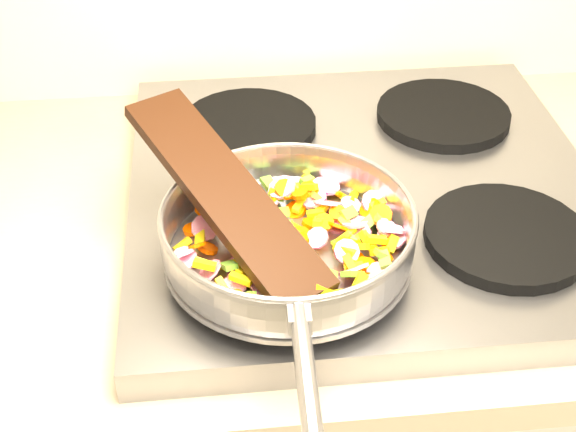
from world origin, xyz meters
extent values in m
cube|color=#939399|center=(-0.70, 1.67, 0.92)|extent=(0.60, 0.60, 0.04)
cylinder|color=black|center=(-0.84, 1.52, 0.95)|extent=(0.19, 0.19, 0.02)
cylinder|color=black|center=(-0.56, 1.52, 0.95)|extent=(0.19, 0.19, 0.02)
cylinder|color=black|center=(-0.84, 1.81, 0.95)|extent=(0.19, 0.19, 0.02)
cylinder|color=black|center=(-0.56, 1.81, 0.95)|extent=(0.19, 0.19, 0.02)
cylinder|color=#9E9EA5|center=(-0.82, 1.51, 0.96)|extent=(0.27, 0.27, 0.01)
torus|color=#9E9EA5|center=(-0.82, 1.51, 0.99)|extent=(0.32, 0.32, 0.05)
torus|color=#9E9EA5|center=(-0.82, 1.51, 1.01)|extent=(0.28, 0.28, 0.01)
cylinder|color=#9E9EA5|center=(-0.82, 1.28, 1.01)|extent=(0.02, 0.19, 0.02)
cube|color=#9E9EA5|center=(-0.82, 1.36, 1.00)|extent=(0.02, 0.03, 0.02)
cylinder|color=#FB5400|center=(-0.88, 1.43, 0.97)|extent=(0.03, 0.03, 0.01)
cylinder|color=#D51460|center=(-0.93, 1.50, 0.97)|extent=(0.04, 0.04, 0.02)
cylinder|color=#FB5400|center=(-0.78, 1.59, 0.98)|extent=(0.03, 0.03, 0.02)
cylinder|color=#D51460|center=(-0.79, 1.46, 0.98)|extent=(0.04, 0.04, 0.03)
cylinder|color=#FB5400|center=(-0.74, 1.53, 0.97)|extent=(0.03, 0.03, 0.01)
cube|color=yellow|center=(-0.78, 1.43, 0.97)|extent=(0.02, 0.03, 0.01)
cube|color=yellow|center=(-0.90, 1.56, 0.98)|extent=(0.02, 0.02, 0.02)
cube|color=yellow|center=(-0.76, 1.46, 0.98)|extent=(0.02, 0.03, 0.02)
cylinder|color=#FB5400|center=(-0.85, 1.51, 0.98)|extent=(0.03, 0.03, 0.02)
cylinder|color=#FB5400|center=(-0.86, 1.59, 0.99)|extent=(0.03, 0.04, 0.02)
cube|color=yellow|center=(-0.74, 1.60, 0.97)|extent=(0.02, 0.02, 0.01)
cylinder|color=#FB5400|center=(-0.81, 1.43, 0.98)|extent=(0.04, 0.03, 0.02)
cube|color=yellow|center=(-0.87, 1.47, 0.98)|extent=(0.02, 0.02, 0.01)
cylinder|color=#FB5400|center=(-0.82, 1.42, 0.97)|extent=(0.04, 0.04, 0.02)
cylinder|color=#D51460|center=(-0.74, 1.42, 0.97)|extent=(0.04, 0.03, 0.02)
cube|color=yellow|center=(-0.73, 1.59, 0.97)|extent=(0.02, 0.03, 0.01)
cylinder|color=#FB5400|center=(-0.82, 1.44, 0.97)|extent=(0.03, 0.04, 0.02)
cube|color=#609E29|center=(-0.82, 1.42, 0.98)|extent=(0.03, 0.03, 0.02)
cube|color=#609E29|center=(-0.87, 1.59, 0.98)|extent=(0.02, 0.03, 0.02)
cylinder|color=#D51460|center=(-0.86, 1.41, 0.97)|extent=(0.03, 0.03, 0.02)
cube|color=yellow|center=(-0.80, 1.58, 0.97)|extent=(0.02, 0.02, 0.01)
cube|color=yellow|center=(-0.84, 1.42, 0.97)|extent=(0.02, 0.03, 0.01)
cube|color=#609E29|center=(-0.83, 1.47, 0.99)|extent=(0.02, 0.01, 0.01)
cylinder|color=#FB5400|center=(-0.71, 1.53, 0.98)|extent=(0.04, 0.03, 0.03)
cube|color=#609E29|center=(-0.87, 1.60, 0.98)|extent=(0.02, 0.02, 0.02)
cylinder|color=#FB5400|center=(-0.70, 1.50, 0.97)|extent=(0.02, 0.03, 0.02)
cube|color=#609E29|center=(-0.72, 1.47, 0.98)|extent=(0.02, 0.02, 0.02)
cube|color=yellow|center=(-0.85, 1.40, 0.97)|extent=(0.02, 0.02, 0.02)
cylinder|color=#FB5400|center=(-0.79, 1.58, 0.99)|extent=(0.03, 0.03, 0.01)
cylinder|color=#D51460|center=(-0.78, 1.58, 0.98)|extent=(0.04, 0.04, 0.02)
cube|color=#609E29|center=(-0.88, 1.47, 0.98)|extent=(0.02, 0.03, 0.02)
cube|color=yellow|center=(-0.93, 1.52, 0.97)|extent=(0.02, 0.02, 0.02)
cylinder|color=#FB5400|center=(-0.81, 1.59, 0.99)|extent=(0.04, 0.03, 0.02)
cube|color=yellow|center=(-0.80, 1.61, 0.97)|extent=(0.01, 0.02, 0.02)
cylinder|color=#D51460|center=(-0.75, 1.54, 0.96)|extent=(0.04, 0.04, 0.01)
cube|color=yellow|center=(-0.78, 1.42, 0.97)|extent=(0.03, 0.02, 0.02)
cylinder|color=#FB5400|center=(-0.84, 1.51, 0.98)|extent=(0.03, 0.03, 0.02)
cylinder|color=#FB5400|center=(-0.75, 1.60, 0.97)|extent=(0.03, 0.03, 0.02)
cylinder|color=#D51460|center=(-0.76, 1.61, 0.98)|extent=(0.04, 0.04, 0.01)
cylinder|color=#D51460|center=(-0.70, 1.51, 0.97)|extent=(0.04, 0.04, 0.02)
cube|color=yellow|center=(-0.83, 1.39, 0.98)|extent=(0.03, 0.02, 0.01)
cylinder|color=#D51460|center=(-0.81, 1.47, 0.97)|extent=(0.03, 0.03, 0.01)
cube|color=yellow|center=(-0.87, 1.46, 0.98)|extent=(0.02, 0.03, 0.01)
cylinder|color=#FB5400|center=(-0.74, 1.46, 0.97)|extent=(0.04, 0.04, 0.01)
cube|color=yellow|center=(-0.73, 1.50, 0.97)|extent=(0.02, 0.03, 0.01)
cube|color=yellow|center=(-0.78, 1.56, 0.97)|extent=(0.02, 0.01, 0.01)
cube|color=yellow|center=(-0.76, 1.48, 0.98)|extent=(0.03, 0.02, 0.01)
cylinder|color=#D51460|center=(-0.89, 1.44, 0.97)|extent=(0.03, 0.03, 0.02)
cube|color=#609E29|center=(-0.78, 1.58, 0.97)|extent=(0.02, 0.03, 0.02)
cube|color=yellow|center=(-0.81, 1.54, 0.97)|extent=(0.03, 0.02, 0.02)
cube|color=#609E29|center=(-0.72, 1.53, 0.98)|extent=(0.02, 0.02, 0.02)
cylinder|color=#D51460|center=(-0.74, 1.47, 0.96)|extent=(0.03, 0.03, 0.02)
cylinder|color=#D51460|center=(-0.83, 1.55, 0.97)|extent=(0.04, 0.04, 0.02)
cylinder|color=#D51460|center=(-0.90, 1.47, 0.97)|extent=(0.04, 0.05, 0.03)
cylinder|color=#FB5400|center=(-0.82, 1.44, 0.97)|extent=(0.02, 0.02, 0.02)
cylinder|color=#D51460|center=(-0.87, 1.58, 0.96)|extent=(0.05, 0.05, 0.01)
cube|color=#609E29|center=(-0.86, 1.47, 0.99)|extent=(0.02, 0.02, 0.01)
cube|color=#609E29|center=(-0.76, 1.51, 0.97)|extent=(0.03, 0.02, 0.02)
cube|color=#609E29|center=(-0.74, 1.51, 0.97)|extent=(0.02, 0.02, 0.02)
cylinder|color=#FB5400|center=(-0.77, 1.53, 0.98)|extent=(0.03, 0.03, 0.01)
cylinder|color=#FB5400|center=(-0.75, 1.48, 0.97)|extent=(0.03, 0.03, 0.01)
cube|color=yellow|center=(-0.84, 1.47, 0.98)|extent=(0.03, 0.02, 0.01)
cylinder|color=#D51460|center=(-0.74, 1.52, 0.97)|extent=(0.03, 0.04, 0.03)
cylinder|color=#D51460|center=(-0.76, 1.57, 0.98)|extent=(0.04, 0.03, 0.03)
cube|color=#609E29|center=(-0.78, 1.44, 0.98)|extent=(0.02, 0.02, 0.01)
cube|color=#609E29|center=(-0.76, 1.44, 0.98)|extent=(0.03, 0.02, 0.02)
cylinder|color=#FB5400|center=(-0.82, 1.46, 0.97)|extent=(0.03, 0.03, 0.02)
cube|color=yellow|center=(-0.76, 1.60, 0.97)|extent=(0.02, 0.02, 0.01)
cube|color=#609E29|center=(-0.87, 1.54, 0.99)|extent=(0.02, 0.01, 0.01)
cylinder|color=#D51460|center=(-0.89, 1.60, 0.97)|extent=(0.03, 0.03, 0.01)
cylinder|color=#D51460|center=(-0.87, 1.49, 0.96)|extent=(0.05, 0.05, 0.02)
cylinder|color=#FB5400|center=(-0.76, 1.49, 0.98)|extent=(0.03, 0.03, 0.02)
cube|color=yellow|center=(-0.82, 1.59, 0.98)|extent=(0.02, 0.02, 0.01)
cube|color=#609E29|center=(-0.82, 1.46, 0.98)|extent=(0.02, 0.02, 0.01)
cylinder|color=#D51460|center=(-0.93, 1.50, 0.98)|extent=(0.03, 0.03, 0.02)
cylinder|color=#FB5400|center=(-0.82, 1.52, 0.98)|extent=(0.04, 0.04, 0.02)
cube|color=yellow|center=(-0.70, 1.49, 0.97)|extent=(0.02, 0.02, 0.02)
cylinder|color=#D51460|center=(-0.71, 1.51, 0.98)|extent=(0.03, 0.03, 0.02)
cube|color=#609E29|center=(-0.76, 1.41, 0.98)|extent=(0.02, 0.02, 0.01)
cube|color=yellow|center=(-0.78, 1.60, 0.98)|extent=(0.02, 0.02, 0.02)
cube|color=#609E29|center=(-0.83, 1.61, 0.98)|extent=(0.02, 0.02, 0.01)
cube|color=#609E29|center=(-0.77, 1.57, 0.97)|extent=(0.01, 0.02, 0.01)
cube|color=#609E29|center=(-0.78, 1.62, 0.98)|extent=(0.02, 0.02, 0.01)
cylinder|color=#FB5400|center=(-0.91, 1.51, 0.98)|extent=(0.03, 0.02, 0.02)
cube|color=yellow|center=(-0.78, 1.53, 0.98)|extent=(0.02, 0.02, 0.01)
cube|color=#609E29|center=(-0.82, 1.53, 0.98)|extent=(0.02, 0.02, 0.01)
cylinder|color=#D51460|center=(-0.81, 1.60, 0.99)|extent=(0.05, 0.05, 0.02)
cylinder|color=#D51460|center=(-0.88, 1.45, 0.97)|extent=(0.04, 0.04, 0.01)
cube|color=yellow|center=(-0.78, 1.44, 0.98)|extent=(0.02, 0.03, 0.01)
cylinder|color=#FB5400|center=(-0.72, 1.47, 0.98)|extent=(0.02, 0.03, 0.02)
cylinder|color=#FB5400|center=(-0.79, 1.45, 0.98)|extent=(0.04, 0.04, 0.01)
cylinder|color=#FB5400|center=(-0.86, 1.51, 0.98)|extent=(0.04, 0.04, 0.01)
cube|color=#609E29|center=(-0.82, 1.44, 0.98)|extent=(0.01, 0.02, 0.01)
cylinder|color=#D51460|center=(-0.73, 1.45, 0.97)|extent=(0.04, 0.03, 0.02)
cube|color=#609E29|center=(-0.71, 1.53, 0.98)|extent=(0.02, 0.02, 0.02)
cube|color=yellow|center=(-0.83, 1.57, 0.97)|extent=(0.01, 0.02, 0.01)
cylinder|color=#D51460|center=(-0.83, 1.58, 0.98)|extent=(0.03, 0.03, 0.01)
cube|color=yellow|center=(-0.89, 1.44, 0.98)|extent=(0.02, 0.02, 0.02)
cube|color=yellow|center=(-0.87, 1.44, 0.98)|extent=(0.03, 0.02, 0.01)
cube|color=#609E29|center=(-0.71, 1.54, 0.97)|extent=(0.02, 0.02, 0.01)
cylinder|color=#FB5400|center=(-0.72, 1.55, 0.98)|extent=(0.03, 0.03, 0.02)
cube|color=yellow|center=(-0.81, 1.42, 0.97)|extent=(0.02, 0.02, 0.02)
cube|color=yellow|center=(-0.77, 1.56, 0.97)|extent=(0.02, 0.02, 0.02)
cube|color=#609E29|center=(-0.87, 1.42, 0.99)|extent=(0.02, 0.02, 0.02)
cube|color=#609E29|center=(-0.88, 1.59, 0.98)|extent=(0.02, 0.02, 0.01)
cube|color=yellow|center=(-0.91, 1.53, 0.97)|extent=(0.01, 0.02, 0.01)
cylinder|color=#FB5400|center=(-0.89, 1.60, 0.98)|extent=(0.03, 0.03, 0.02)
cube|color=#609E29|center=(-0.83, 1.51, 0.98)|extent=(0.02, 0.02, 0.01)
cube|color=yellow|center=(-0.74, 1.43, 0.97)|extent=(0.01, 0.02, 0.01)
cube|color=#609E29|center=(-0.82, 1.39, 0.99)|extent=(0.02, 0.02, 0.02)
cube|color=#609E29|center=(-0.74, 1.54, 0.98)|extent=(0.02, 0.02, 0.01)
cylinder|color=#FB5400|center=(-0.80, 1.53, 0.97)|extent=(0.03, 0.03, 0.01)
cube|color=yellow|center=(-0.78, 1.62, 0.97)|extent=(0.02, 0.03, 0.01)
cylinder|color=#D51460|center=(-0.91, 1.54, 0.97)|extent=(0.04, 0.04, 0.03)
cube|color=#609E29|center=(-0.88, 1.44, 0.97)|extent=(0.02, 0.02, 0.02)
cube|color=yellow|center=(-0.91, 1.47, 0.99)|extent=(0.03, 0.02, 0.01)
cube|color=yellow|center=(-0.75, 1.46, 0.97)|extent=(0.02, 0.01, 0.01)
cylinder|color=#FB5400|center=(-0.75, 1.47, 0.97)|extent=(0.04, 0.04, 0.02)
cube|color=yellow|center=(-0.76, 1.51, 0.97)|extent=(0.03, 0.02, 0.02)
cylinder|color=#FB5400|center=(-0.88, 1.53, 0.99)|extent=(0.02, 0.02, 0.02)
cube|color=yellow|center=(-0.72, 1.48, 0.97)|extent=(0.02, 0.02, 0.02)
cube|color=yellow|center=(-0.77, 1.42, 0.97)|extent=(0.03, 0.01, 0.01)
cube|color=yellow|center=(-0.86, 1.55, 0.98)|extent=(0.02, 0.03, 0.01)
cylinder|color=#D51460|center=(-0.81, 1.48, 0.98)|extent=(0.03, 0.03, 0.02)
cube|color=#609E29|center=(-0.87, 1.43, 0.97)|extent=(0.02, 0.02, 0.02)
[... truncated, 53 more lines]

